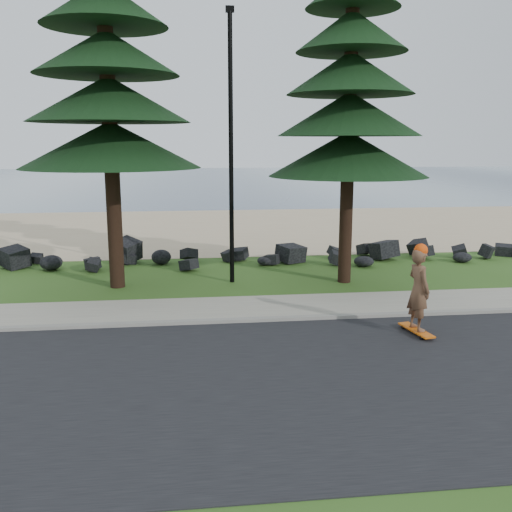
# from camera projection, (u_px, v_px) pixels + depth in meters

# --- Properties ---
(ground) EXTENTS (160.00, 160.00, 0.00)m
(ground) POSITION_uv_depth(u_px,v_px,m) (242.00, 312.00, 14.79)
(ground) COLOR #31561B
(ground) RESTS_ON ground
(road) EXTENTS (160.00, 7.00, 0.02)m
(road) POSITION_uv_depth(u_px,v_px,m) (265.00, 383.00, 10.41)
(road) COLOR black
(road) RESTS_ON ground
(kerb) EXTENTS (160.00, 0.20, 0.10)m
(kerb) POSITION_uv_depth(u_px,v_px,m) (245.00, 320.00, 13.90)
(kerb) COLOR gray
(kerb) RESTS_ON ground
(sidewalk) EXTENTS (160.00, 2.00, 0.08)m
(sidewalk) POSITION_uv_depth(u_px,v_px,m) (241.00, 308.00, 14.97)
(sidewalk) COLOR gray
(sidewalk) RESTS_ON ground
(beach_sand) EXTENTS (160.00, 15.00, 0.01)m
(beach_sand) POSITION_uv_depth(u_px,v_px,m) (215.00, 228.00, 28.90)
(beach_sand) COLOR tan
(beach_sand) RESTS_ON ground
(ocean) EXTENTS (160.00, 58.00, 0.01)m
(ocean) POSITION_uv_depth(u_px,v_px,m) (199.00, 180.00, 64.42)
(ocean) COLOR #2F435B
(ocean) RESTS_ON ground
(seawall_boulders) EXTENTS (60.00, 2.40, 1.10)m
(seawall_boulders) POSITION_uv_depth(u_px,v_px,m) (227.00, 266.00, 20.24)
(seawall_boulders) COLOR black
(seawall_boulders) RESTS_ON ground
(pine_right) EXTENTS (4.80, 4.80, 12.72)m
(pine_right) POSITION_uv_depth(u_px,v_px,m) (353.00, 10.00, 16.33)
(pine_right) COLOR black
(pine_right) RESTS_ON ground
(lamp_post) EXTENTS (0.25, 0.14, 8.14)m
(lamp_post) POSITION_uv_depth(u_px,v_px,m) (231.00, 148.00, 17.08)
(lamp_post) COLOR black
(lamp_post) RESTS_ON ground
(skateboarder) EXTENTS (0.57, 1.16, 2.10)m
(skateboarder) POSITION_uv_depth(u_px,v_px,m) (419.00, 290.00, 12.82)
(skateboarder) COLOR #D0590C
(skateboarder) RESTS_ON ground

